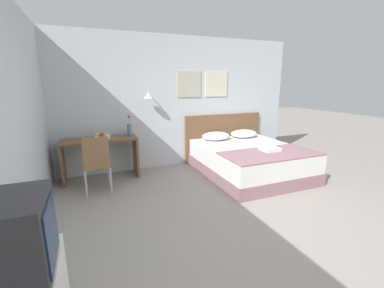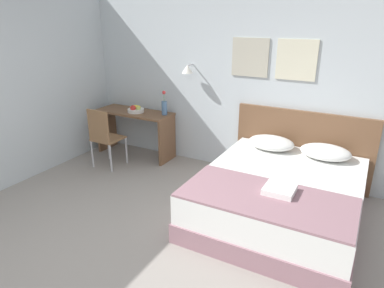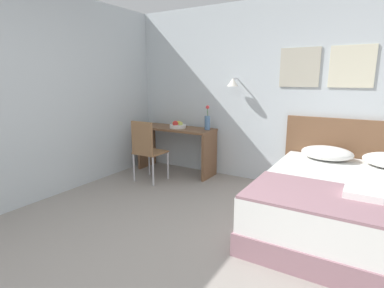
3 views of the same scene
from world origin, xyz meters
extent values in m
plane|color=gray|center=(0.00, 0.00, 0.00)|extent=(24.00, 24.00, 0.00)
cube|color=silver|center=(0.00, 2.89, 1.32)|extent=(5.43, 0.06, 2.65)
cube|color=#B7B29E|center=(0.35, 2.85, 1.70)|extent=(0.52, 0.02, 0.52)
cube|color=beige|center=(0.98, 2.85, 1.70)|extent=(0.52, 0.02, 0.52)
cylinder|color=#B2B2B7|center=(-0.55, 2.78, 1.55)|extent=(0.02, 0.16, 0.02)
cone|color=white|center=(-0.55, 2.69, 1.50)|extent=(0.17, 0.17, 0.12)
cube|color=gray|center=(1.18, 1.78, 0.11)|extent=(1.73, 2.05, 0.22)
cube|color=white|center=(1.18, 1.78, 0.38)|extent=(1.70, 2.01, 0.33)
cube|color=brown|center=(1.18, 2.83, 0.52)|extent=(1.85, 0.06, 1.04)
ellipsoid|color=white|center=(0.83, 2.53, 0.63)|extent=(0.61, 0.44, 0.17)
ellipsoid|color=white|center=(1.52, 2.53, 0.63)|extent=(0.61, 0.44, 0.17)
cube|color=gray|center=(1.18, 1.18, 0.56)|extent=(1.68, 0.82, 0.02)
cube|color=white|center=(1.27, 1.33, 0.60)|extent=(0.30, 0.28, 0.06)
cube|color=brown|center=(-1.49, 2.57, 0.74)|extent=(1.30, 0.49, 0.03)
cube|color=brown|center=(-2.13, 2.57, 0.36)|extent=(0.04, 0.45, 0.73)
cube|color=brown|center=(-0.86, 2.57, 0.36)|extent=(0.04, 0.45, 0.73)
cube|color=#8E6642|center=(-1.58, 2.01, 0.45)|extent=(0.41, 0.41, 0.02)
cube|color=#8E6642|center=(-1.58, 1.82, 0.70)|extent=(0.38, 0.03, 0.49)
cylinder|color=#B7B7BC|center=(-1.77, 2.19, 0.22)|extent=(0.03, 0.03, 0.44)
cylinder|color=#B7B7BC|center=(-1.40, 2.19, 0.22)|extent=(0.03, 0.03, 0.44)
cylinder|color=#B7B7BC|center=(-1.77, 1.82, 0.22)|extent=(0.03, 0.03, 0.44)
cylinder|color=#B7B7BC|center=(-1.40, 1.82, 0.22)|extent=(0.03, 0.03, 0.44)
cylinder|color=silver|center=(-1.44, 2.54, 0.79)|extent=(0.27, 0.27, 0.05)
sphere|color=#B2C156|center=(-1.38, 2.54, 0.83)|extent=(0.07, 0.07, 0.07)
ellipsoid|color=yellow|center=(-1.47, 2.58, 0.83)|extent=(0.19, 0.13, 0.06)
sphere|color=red|center=(-1.45, 2.49, 0.84)|extent=(0.09, 0.09, 0.09)
cylinder|color=#4C7099|center=(-0.94, 2.64, 0.87)|extent=(0.09, 0.09, 0.22)
cylinder|color=#3D7538|center=(-0.94, 2.64, 1.05)|extent=(0.01, 0.01, 0.14)
sphere|color=#DB3838|center=(-0.94, 2.64, 1.12)|extent=(0.06, 0.06, 0.06)
camera|label=1|loc=(-1.64, -2.20, 1.75)|focal=24.00mm
camera|label=2|loc=(1.96, -1.77, 2.23)|focal=32.00mm
camera|label=3|loc=(1.26, -1.48, 1.55)|focal=28.00mm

